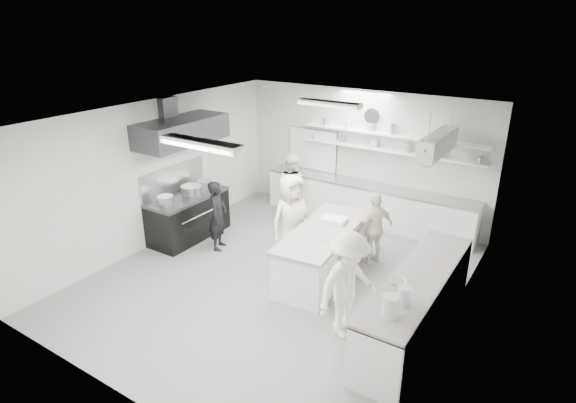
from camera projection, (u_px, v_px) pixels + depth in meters
The scene contains 27 objects.
floor at pixel (278, 278), 8.81m from camera, with size 6.00×7.00×0.02m, color gray.
ceiling at pixel (277, 116), 7.70m from camera, with size 6.00×7.00×0.02m, color silver.
wall_back at pixel (362, 155), 10.99m from camera, with size 6.00×0.04×3.00m, color silver.
wall_front at pixel (109, 296), 5.52m from camera, with size 6.00×0.04×3.00m, color silver.
wall_left at pixel (157, 173), 9.76m from camera, with size 0.04×7.00×3.00m, color silver.
wall_right at pixel (453, 244), 6.74m from camera, with size 0.04×7.00×3.00m, color silver.
stove at pixel (189, 218), 10.26m from camera, with size 0.80×1.80×0.90m, color black.
exhaust_hood at pixel (181, 131), 9.56m from camera, with size 0.85×2.00×0.50m, color #39393E.
back_counter at pixel (366, 204), 10.98m from camera, with size 5.00×0.60×0.92m, color white.
shelf_lower at pixel (389, 151), 10.44m from camera, with size 4.20×0.26×0.04m, color white.
shelf_upper at pixel (391, 135), 10.31m from camera, with size 4.20×0.26×0.04m, color white.
pass_through_window at pixel (313, 150), 11.64m from camera, with size 1.30×0.04×1.00m, color black.
wall_clock at pixel (372, 116), 10.51m from camera, with size 0.32×0.32×0.05m, color silver.
right_counter at pixel (417, 305), 7.14m from camera, with size 0.74×3.30×0.94m, color white.
pot_rack at pixel (438, 144), 8.82m from camera, with size 0.30×1.60×0.40m, color #ABABAB.
light_fixture_front at pixel (201, 144), 6.31m from camera, with size 1.30×0.25×0.10m, color white.
light_fixture_rear at pixel (329, 104), 9.13m from camera, with size 1.30×0.25×0.10m, color white.
prep_island at pixel (323, 254), 8.73m from camera, with size 0.89×2.38×0.88m, color white.
stove_pot at pixel (192, 191), 10.17m from camera, with size 0.45×0.45×0.22m, color #ABABAB.
cook_stove at pixel (218, 215), 9.65m from camera, with size 0.53×0.35×1.46m, color black.
cook_back at pixel (291, 187), 11.06m from camera, with size 0.77×0.60×1.59m, color white.
cook_island_left at pixel (291, 219), 9.06m from camera, with size 0.88×0.57×1.79m, color white.
cook_island_right at pixel (375, 228), 9.10m from camera, with size 0.84×0.35×1.44m, color white.
cook_right at pixel (348, 286), 6.95m from camera, with size 1.09×0.63×1.69m, color white.
bowl_island_a at pixel (322, 239), 8.26m from camera, with size 0.24×0.24×0.06m, color #ABABAB.
bowl_island_b at pixel (341, 231), 8.56m from camera, with size 0.18×0.18×0.06m, color white.
bowl_right at pixel (398, 282), 6.80m from camera, with size 0.25×0.25×0.06m, color white.
Camera 1 is at (4.31, -6.35, 4.55)m, focal length 29.63 mm.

